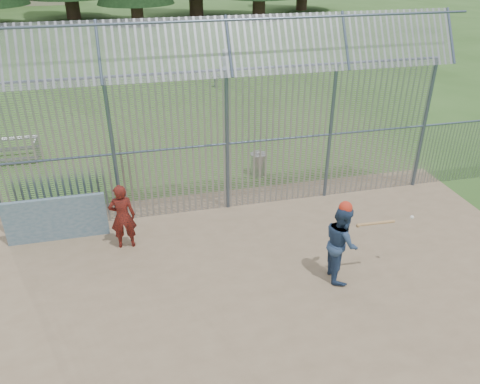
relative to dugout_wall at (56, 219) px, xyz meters
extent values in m
plane|color=#2D511E|center=(4.60, -2.90, -0.62)|extent=(120.00, 120.00, 0.00)
cube|color=#756047|center=(4.60, -3.40, -0.61)|extent=(14.00, 10.00, 0.02)
cube|color=#38566B|center=(0.00, 0.00, 0.00)|extent=(2.50, 0.12, 1.20)
imported|color=navy|center=(6.40, -3.08, 0.32)|extent=(0.81, 0.98, 1.84)
imported|color=maroon|center=(1.67, -0.72, 0.27)|extent=(0.64, 0.43, 1.74)
imported|color=gray|center=(7.60, 15.17, 0.15)|extent=(0.76, 0.51, 1.55)
imported|color=slate|center=(6.65, 13.11, -0.20)|extent=(0.52, 0.28, 0.85)
sphere|color=red|center=(6.40, -3.08, 1.22)|extent=(0.29, 0.29, 0.29)
cylinder|color=#AA7F4C|center=(7.10, -3.23, 0.82)|extent=(0.85, 0.10, 0.07)
sphere|color=#AA7F4C|center=(6.67, -3.23, 0.82)|extent=(0.09, 0.09, 0.09)
sphere|color=white|center=(8.03, -3.14, 0.78)|extent=(0.09, 0.09, 0.09)
cylinder|color=gray|center=(6.04, 2.50, -0.27)|extent=(0.52, 0.52, 0.70)
cylinder|color=#9EA0A5|center=(6.04, 2.50, 0.10)|extent=(0.56, 0.56, 0.05)
sphere|color=#9EA0A5|center=(6.04, 2.50, 0.15)|extent=(0.10, 0.10, 0.10)
cube|color=slate|center=(-1.25, 5.54, -0.27)|extent=(0.06, 0.90, 0.70)
cylinder|color=#47566B|center=(1.60, 0.60, 1.38)|extent=(0.10, 0.10, 4.00)
cylinder|color=#47566B|center=(4.60, 0.60, 1.38)|extent=(0.10, 0.10, 4.00)
cylinder|color=#47566B|center=(7.60, 0.60, 1.38)|extent=(0.10, 0.10, 4.00)
cylinder|color=#47566B|center=(10.60, 0.60, 1.38)|extent=(0.10, 0.10, 4.00)
cylinder|color=#47566B|center=(4.60, 0.60, 3.38)|extent=(12.00, 0.07, 0.07)
cylinder|color=#47566B|center=(4.60, 0.60, 1.38)|extent=(12.00, 0.06, 0.06)
cube|color=gray|center=(4.60, 0.60, 1.38)|extent=(12.00, 0.02, 4.00)
cube|color=gray|center=(4.60, 0.23, 4.03)|extent=(12.00, 0.77, 1.31)
cylinder|color=#47566B|center=(10.60, 0.60, 0.38)|extent=(0.08, 0.08, 2.00)
cylinder|color=#332319|center=(-2.40, 40.10, 1.09)|extent=(1.33, 1.33, 3.42)
cylinder|color=#332319|center=(3.60, 36.10, 0.82)|extent=(1.12, 1.12, 2.88)
cylinder|color=#332319|center=(15.60, 37.10, 1.00)|extent=(1.26, 1.26, 3.24)
camera|label=1|loc=(2.20, -10.94, 6.27)|focal=35.00mm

